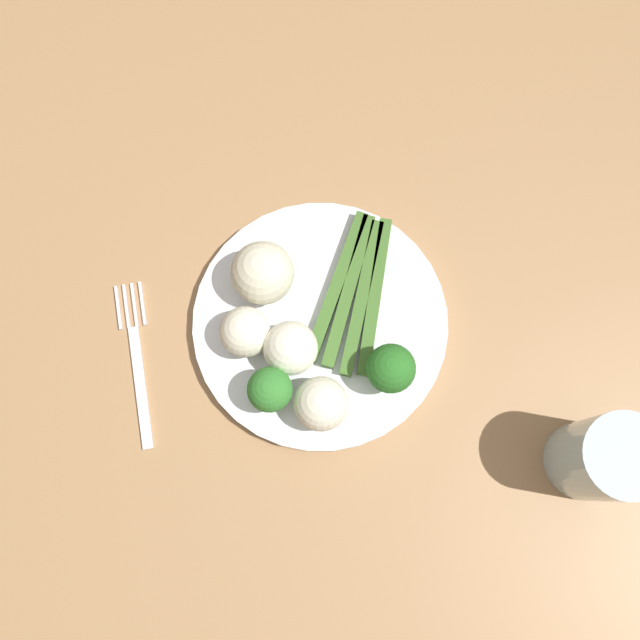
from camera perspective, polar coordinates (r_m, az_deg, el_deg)
name	(u,v)px	position (r m, az deg, el deg)	size (l,w,h in m)	color
ground_plane	(319,403)	(1.41, -0.07, -6.87)	(6.00, 6.00, 0.02)	gray
dining_table	(319,330)	(0.78, -0.12, -0.87)	(1.28, 0.92, 0.73)	#9E754C
plate	(320,323)	(0.67, 0.00, -0.26)	(0.25, 0.25, 0.01)	white
asparagus_bundle	(355,291)	(0.66, 2.95, 2.43)	(0.10, 0.16, 0.01)	#3D6626
broccoli_front	(270,390)	(0.62, -4.19, -5.80)	(0.04, 0.04, 0.05)	#609E3D
broccoli_right	(391,369)	(0.62, 5.90, -4.04)	(0.05, 0.05, 0.06)	#568E33
cauliflower_front_left	(291,348)	(0.63, -2.46, -2.35)	(0.05, 0.05, 0.05)	white
cauliflower_mid	(263,273)	(0.65, -4.80, 3.92)	(0.06, 0.06, 0.06)	beige
cauliflower_edge	(321,404)	(0.62, 0.09, -6.97)	(0.05, 0.05, 0.05)	silver
cauliflower_back_right	(245,332)	(0.64, -6.25, -0.98)	(0.05, 0.05, 0.05)	silver
fork	(138,361)	(0.69, -14.92, -3.32)	(0.03, 0.17, 0.00)	silver
water_glass	(603,458)	(0.66, 22.45, -10.58)	(0.07, 0.07, 0.10)	silver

